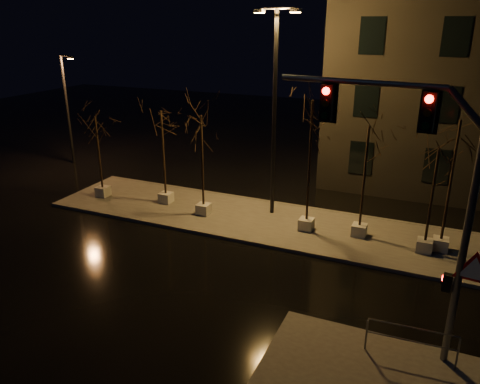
% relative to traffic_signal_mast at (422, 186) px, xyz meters
% --- Properties ---
extents(ground, '(90.00, 90.00, 0.00)m').
position_rel_traffic_signal_mast_xyz_m(ground, '(-7.67, 1.34, -5.35)').
color(ground, black).
rests_on(ground, ground).
extents(median, '(22.00, 5.00, 0.15)m').
position_rel_traffic_signal_mast_xyz_m(median, '(-7.67, 7.34, -5.28)').
color(median, '#4C4A44').
rests_on(median, ground).
extents(tree_0, '(1.80, 1.80, 4.67)m').
position_rel_traffic_signal_mast_xyz_m(tree_0, '(-16.86, 6.85, -1.65)').
color(tree_0, '#B5B3A9').
rests_on(tree_0, median).
extents(tree_1, '(1.80, 1.80, 5.18)m').
position_rel_traffic_signal_mast_xyz_m(tree_1, '(-13.03, 7.42, -1.27)').
color(tree_1, '#B5B3A9').
rests_on(tree_1, median).
extents(tree_2, '(1.80, 1.80, 5.26)m').
position_rel_traffic_signal_mast_xyz_m(tree_2, '(-10.38, 6.79, -1.21)').
color(tree_2, '#B5B3A9').
rests_on(tree_2, median).
extents(tree_3, '(1.80, 1.80, 6.33)m').
position_rel_traffic_signal_mast_xyz_m(tree_3, '(-5.00, 7.06, -0.40)').
color(tree_3, '#B5B3A9').
rests_on(tree_3, median).
extents(tree_4, '(1.80, 1.80, 5.30)m').
position_rel_traffic_signal_mast_xyz_m(tree_4, '(-2.56, 7.38, -1.18)').
color(tree_4, '#B5B3A9').
rests_on(tree_4, median).
extents(tree_5, '(1.80, 1.80, 4.75)m').
position_rel_traffic_signal_mast_xyz_m(tree_5, '(0.31, 6.90, -1.59)').
color(tree_5, '#B5B3A9').
rests_on(tree_5, median).
extents(tree_6, '(1.80, 1.80, 5.88)m').
position_rel_traffic_signal_mast_xyz_m(tree_6, '(0.94, 7.33, -0.74)').
color(tree_6, '#B5B3A9').
rests_on(tree_6, median).
extents(traffic_signal_mast, '(6.44, 1.00, 7.92)m').
position_rel_traffic_signal_mast_xyz_m(traffic_signal_mast, '(0.00, 0.00, 0.00)').
color(traffic_signal_mast, '#56575D').
rests_on(traffic_signal_mast, sidewalk_corner).
extents(streetlight_main, '(2.46, 0.95, 9.97)m').
position_rel_traffic_signal_mast_xyz_m(streetlight_main, '(-7.22, 8.40, 0.55)').
color(streetlight_main, black).
rests_on(streetlight_main, median).
extents(streetlight_far, '(1.44, 0.58, 7.43)m').
position_rel_traffic_signal_mast_xyz_m(streetlight_far, '(-23.30, 11.69, -1.27)').
color(streetlight_far, black).
rests_on(streetlight_far, ground).
extents(guard_rail_a, '(2.58, 0.19, 1.11)m').
position_rel_traffic_signal_mast_xyz_m(guard_rail_a, '(0.32, -0.55, -4.48)').
color(guard_rail_a, '#56575D').
rests_on(guard_rail_a, sidewalk_corner).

